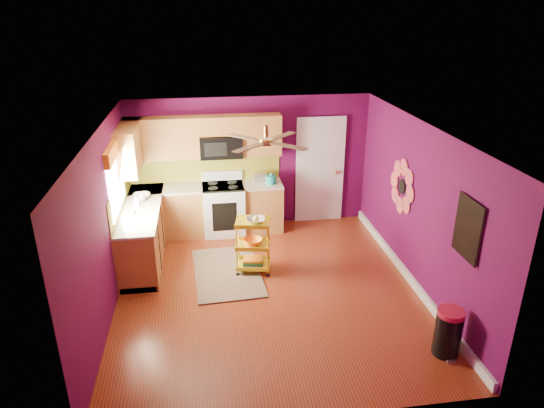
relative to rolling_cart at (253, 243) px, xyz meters
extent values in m
plane|color=maroon|center=(0.16, -0.62, -0.50)|extent=(5.00, 5.00, 0.00)
cube|color=#50093E|center=(0.16, 1.88, 0.75)|extent=(4.50, 0.04, 2.50)
cube|color=#50093E|center=(0.16, -3.12, 0.75)|extent=(4.50, 0.04, 2.50)
cube|color=#50093E|center=(-2.09, -0.62, 0.75)|extent=(0.04, 5.00, 2.50)
cube|color=#50093E|center=(2.41, -0.62, 0.75)|extent=(0.04, 5.00, 2.50)
cube|color=silver|center=(0.16, -0.62, 2.00)|extent=(4.50, 5.00, 0.04)
cube|color=white|center=(2.38, -0.62, -0.43)|extent=(0.05, 4.90, 0.14)
cube|color=#915827|center=(-1.79, 0.73, -0.05)|extent=(0.60, 2.30, 0.90)
cube|color=#915827|center=(-0.69, 1.58, -0.05)|extent=(2.80, 0.60, 0.90)
cube|color=beige|center=(-1.79, 0.73, 0.42)|extent=(0.63, 2.30, 0.04)
cube|color=beige|center=(-0.69, 1.58, 0.42)|extent=(2.80, 0.63, 0.04)
cube|color=black|center=(-1.79, 0.73, -0.45)|extent=(0.54, 2.30, 0.10)
cube|color=black|center=(-0.69, 1.58, -0.45)|extent=(2.80, 0.54, 0.10)
cube|color=white|center=(-0.39, 1.55, -0.04)|extent=(0.76, 0.66, 0.92)
cube|color=black|center=(-0.39, 1.55, 0.42)|extent=(0.76, 0.62, 0.03)
cube|color=white|center=(-0.39, 1.83, 0.54)|extent=(0.76, 0.06, 0.18)
cube|color=black|center=(-0.39, 1.23, -0.05)|extent=(0.45, 0.02, 0.55)
cube|color=#915827|center=(-1.43, 1.72, 1.32)|extent=(1.32, 0.33, 0.75)
cube|color=#915827|center=(0.35, 1.72, 1.32)|extent=(0.72, 0.33, 0.75)
cube|color=#915827|center=(-0.39, 1.72, 1.53)|extent=(0.76, 0.33, 0.34)
cube|color=#915827|center=(-1.93, 1.23, 1.32)|extent=(0.33, 1.30, 0.75)
cube|color=black|center=(-0.39, 1.68, 1.15)|extent=(0.76, 0.38, 0.40)
cube|color=olive|center=(-0.69, 1.87, 0.69)|extent=(2.80, 0.01, 0.51)
cube|color=olive|center=(-2.08, 0.73, 0.69)|extent=(0.01, 2.30, 0.51)
cube|color=white|center=(-2.07, 0.43, 1.05)|extent=(0.03, 1.20, 1.00)
cube|color=orange|center=(-2.04, 0.43, 1.52)|extent=(0.08, 1.35, 0.22)
cube|color=white|center=(1.51, 1.86, 0.52)|extent=(0.85, 0.04, 2.05)
cube|color=white|center=(1.51, 1.84, 0.52)|extent=(0.95, 0.02, 2.15)
sphere|color=#BF8C3F|center=(1.83, 1.80, 0.50)|extent=(0.07, 0.07, 0.07)
cylinder|color=black|center=(2.39, -0.02, 0.85)|extent=(0.01, 0.24, 0.24)
cube|color=#16947C|center=(2.39, -2.02, 1.05)|extent=(0.03, 0.52, 0.72)
cube|color=black|center=(2.37, -2.02, 1.05)|extent=(0.01, 0.56, 0.76)
cylinder|color=#BF8C3F|center=(0.16, -0.42, 1.92)|extent=(0.06, 0.06, 0.16)
cylinder|color=#BF8C3F|center=(0.16, -0.42, 1.78)|extent=(0.20, 0.20, 0.08)
cube|color=#4C2D19|center=(0.43, -0.15, 1.78)|extent=(0.47, 0.47, 0.01)
cube|color=#4C2D19|center=(-0.11, -0.15, 1.78)|extent=(0.47, 0.47, 0.01)
cube|color=#4C2D19|center=(-0.11, -0.68, 1.78)|extent=(0.47, 0.47, 0.01)
cube|color=#4C2D19|center=(0.43, -0.68, 1.78)|extent=(0.47, 0.47, 0.01)
cube|color=black|center=(-0.43, 0.00, -0.49)|extent=(1.13, 1.75, 0.02)
cylinder|color=yellow|center=(-0.28, -0.12, -0.05)|extent=(0.02, 0.02, 0.84)
cylinder|color=yellow|center=(0.20, -0.21, -0.05)|extent=(0.02, 0.02, 0.84)
cylinder|color=yellow|center=(-0.22, 0.21, -0.05)|extent=(0.02, 0.02, 0.84)
cylinder|color=yellow|center=(0.26, 0.12, -0.05)|extent=(0.02, 0.02, 0.84)
sphere|color=black|center=(-0.28, -0.12, -0.47)|extent=(0.06, 0.06, 0.06)
sphere|color=black|center=(0.20, -0.21, -0.47)|extent=(0.06, 0.06, 0.06)
sphere|color=black|center=(-0.22, 0.21, -0.47)|extent=(0.06, 0.06, 0.06)
sphere|color=black|center=(0.26, 0.12, -0.47)|extent=(0.06, 0.06, 0.06)
cube|color=yellow|center=(-0.01, 0.00, 0.35)|extent=(0.60, 0.49, 0.03)
cube|color=yellow|center=(-0.01, 0.00, -0.03)|extent=(0.60, 0.49, 0.03)
cube|color=yellow|center=(-0.01, 0.00, -0.39)|extent=(0.60, 0.49, 0.03)
imported|color=beige|center=(0.04, -0.01, 0.41)|extent=(0.35, 0.35, 0.07)
sphere|color=yellow|center=(0.04, -0.01, 0.43)|extent=(0.10, 0.10, 0.10)
imported|color=orange|center=(-0.01, 0.00, 0.03)|extent=(0.36, 0.36, 0.10)
cube|color=navy|center=(-0.01, 0.00, -0.35)|extent=(0.35, 0.29, 0.04)
cube|color=#267233|center=(-0.01, 0.00, -0.31)|extent=(0.35, 0.29, 0.03)
cube|color=orange|center=(-0.01, 0.00, -0.28)|extent=(0.35, 0.29, 0.03)
cylinder|color=black|center=(2.14, -2.34, -0.22)|extent=(0.34, 0.34, 0.56)
cylinder|color=#B41937|center=(2.14, -2.34, 0.09)|extent=(0.33, 0.33, 0.07)
cube|color=beige|center=(2.14, -2.51, -0.49)|extent=(0.11, 0.06, 0.03)
cylinder|color=#128783|center=(0.51, 1.52, 0.52)|extent=(0.18, 0.18, 0.16)
sphere|color=#128783|center=(0.51, 1.52, 0.62)|extent=(0.06, 0.06, 0.06)
cube|color=beige|center=(0.31, 1.65, 0.53)|extent=(0.22, 0.15, 0.18)
imported|color=#EA3F72|center=(-1.85, 0.76, 0.53)|extent=(0.09, 0.09, 0.19)
imported|color=white|center=(-1.78, 0.99, 0.51)|extent=(0.12, 0.12, 0.15)
imported|color=white|center=(-1.81, 1.14, 0.47)|extent=(0.29, 0.29, 0.07)
imported|color=white|center=(-1.89, 0.44, 0.48)|extent=(0.11, 0.11, 0.09)
camera|label=1|loc=(-0.70, -6.87, 3.54)|focal=32.00mm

